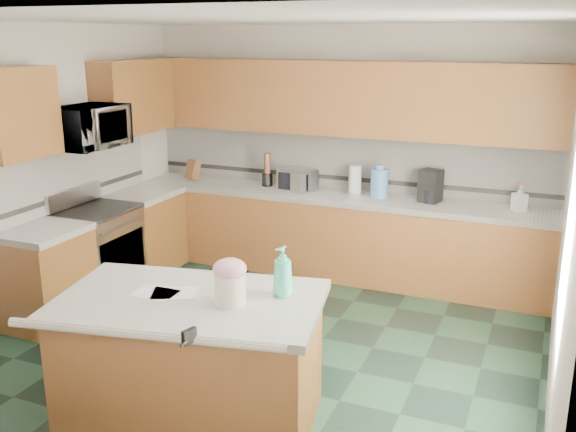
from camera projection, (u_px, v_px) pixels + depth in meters
The scene contains 52 objects.
floor at pixel (256, 351), 5.44m from camera, with size 4.60×4.60×0.00m, color black.
ceiling at pixel (251, 19), 4.70m from camera, with size 4.60×4.60×0.00m, color white.
wall_back at pixel (344, 150), 7.13m from camera, with size 4.60×0.04×2.70m, color silver.
wall_front at pixel (38, 308), 3.02m from camera, with size 4.60×0.04×2.70m, color silver.
wall_left at pixel (28, 173), 5.94m from camera, with size 0.04×4.60×2.70m, color silver.
wall_right at pixel (572, 231), 4.20m from camera, with size 0.04×4.60×2.70m, color silver.
back_base_cab at pixel (333, 237), 7.10m from camera, with size 4.60×0.60×0.86m, color #3F270F.
back_countertop at pixel (334, 197), 6.97m from camera, with size 4.60×0.64×0.06m, color white.
back_upper_cab at pixel (340, 98), 6.80m from camera, with size 4.60×0.33×0.78m, color #3F270F.
back_backsplash at pixel (343, 161), 7.13m from camera, with size 4.60×0.02×0.63m, color silver.
back_accent_band at pixel (343, 178), 7.18m from camera, with size 4.60×0.01×0.05m, color black.
left_base_cab_rear at pixel (145, 234), 7.21m from camera, with size 0.60×0.82×0.86m, color #3F270F.
left_counter_rear at pixel (142, 194), 7.09m from camera, with size 0.64×0.82×0.06m, color white.
left_base_cab_front at pixel (47, 280), 5.86m from camera, with size 0.60×0.72×0.86m, color #3F270F.
left_counter_front at pixel (41, 232), 5.73m from camera, with size 0.64×0.72×0.06m, color white.
left_backsplash at pixel (73, 174), 6.45m from camera, with size 0.02×2.30×0.63m, color silver.
left_accent_band at pixel (75, 193), 6.50m from camera, with size 0.01×2.30×0.05m, color black.
left_upper_cab_rear at pixel (133, 97), 6.97m from camera, with size 0.33×1.09×0.78m, color #3F270F.
left_upper_cab_front at pixel (16, 113), 5.50m from camera, with size 0.33×0.72×0.78m, color #3F270F.
range_body at pixel (99, 254), 6.51m from camera, with size 0.60×0.76×0.88m, color #B7B7BC.
range_oven_door at pixel (123, 262), 6.41m from camera, with size 0.02×0.68×0.55m, color black.
range_cooktop at pixel (95, 211), 6.39m from camera, with size 0.62×0.78×0.04m, color black.
range_handle at pixel (123, 226), 6.30m from camera, with size 0.02×0.02×0.66m, color #B7B7BC.
range_backguard at pixel (74, 196), 6.45m from camera, with size 0.06×0.76×0.18m, color #B7B7BC.
microwave at pixel (88, 127), 6.16m from camera, with size 0.73×0.50×0.41m, color #B7B7BC.
island_base at pixel (192, 365), 4.35m from camera, with size 1.64×0.94×0.86m, color #3F270F.
island_top at pixel (190, 302), 4.23m from camera, with size 1.74×1.04×0.06m, color white.
island_bullnose at pixel (143, 335), 3.77m from camera, with size 0.06×0.06×1.74m, color white.
treat_jar at pixel (230, 289), 4.09m from camera, with size 0.20×0.20×0.21m, color white.
treat_jar_lid at pixel (230, 269), 4.06m from camera, with size 0.22×0.22×0.14m, color #E3A0B0.
treat_jar_knob at pixel (229, 262), 4.04m from camera, with size 0.02×0.02×0.07m, color tan.
treat_jar_knob_end_l at pixel (224, 261), 4.06m from camera, with size 0.04×0.04×0.04m, color tan.
treat_jar_knob_end_r at pixel (234, 263), 4.03m from camera, with size 0.04×0.04×0.04m, color tan.
soap_bottle_island at pixel (283, 271), 4.21m from camera, with size 0.13×0.13×0.34m, color #3CBC9B.
paper_sheet_a at pixel (175, 293), 4.30m from camera, with size 0.30×0.22×0.00m, color white.
paper_sheet_b at pixel (155, 293), 4.29m from camera, with size 0.29×0.22×0.00m, color white.
clamp_body at pixel (189, 336), 3.66m from camera, with size 0.03×0.10×0.09m, color black.
clamp_handle at pixel (184, 344), 3.61m from camera, with size 0.02×0.02×0.07m, color black.
knife_block at pixel (193, 170), 7.65m from camera, with size 0.13×0.11×0.24m, color #472814.
utensil_crock at pixel (267, 179), 7.33m from camera, with size 0.12×0.12×0.15m, color black.
utensil_bundle at pixel (267, 163), 7.27m from camera, with size 0.07×0.07×0.22m, color #472814.
toaster_oven at pixel (297, 179), 7.14m from camera, with size 0.40×0.27×0.23m, color #B7B7BC.
toaster_oven_door at pixel (293, 182), 7.03m from camera, with size 0.36×0.01×0.19m, color black.
paper_towel at pixel (355, 180), 6.93m from camera, with size 0.14×0.14×0.31m, color white.
paper_towel_base at pixel (355, 193), 6.97m from camera, with size 0.21×0.21×0.01m, color #B7B7BC.
water_jug at pixel (379, 183), 6.79m from camera, with size 0.19×0.19×0.31m, color #548FD3.
water_jug_neck at pixel (380, 167), 6.75m from camera, with size 0.09×0.09×0.04m, color #548FD3.
coffee_maker at pixel (431, 186), 6.61m from camera, with size 0.20×0.22×0.34m, color black.
coffee_carafe at pixel (429, 196), 6.59m from camera, with size 0.14×0.14×0.14m, color black.
soap_bottle_back at pixel (520, 198), 6.26m from camera, with size 0.12×0.12×0.26m, color white.
soap_back_cap at pixel (521, 184), 6.22m from camera, with size 0.02×0.02×0.03m, color red.
window_light_proxy at pixel (569, 216), 4.00m from camera, with size 0.02×1.40×1.10m, color white.
Camera 1 is at (2.17, -4.43, 2.59)m, focal length 40.00 mm.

